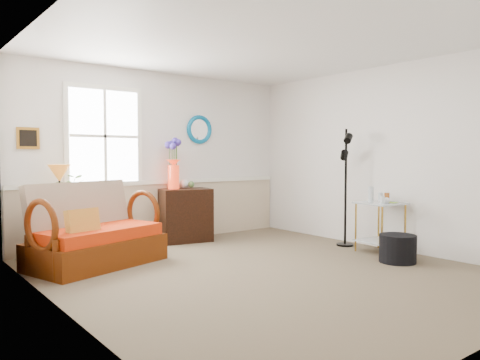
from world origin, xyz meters
TOP-DOWN VIEW (x-y plane):
  - floor at (0.00, 0.00)m, footprint 4.50×5.00m
  - ceiling at (0.00, 0.00)m, footprint 4.50×5.00m
  - walls at (0.00, 0.00)m, footprint 4.51×5.01m
  - wainscot at (0.00, 2.48)m, footprint 4.46×0.02m
  - chair_rail at (0.00, 2.47)m, footprint 4.46×0.04m
  - window at (-0.90, 2.47)m, footprint 1.14×0.06m
  - picture at (-1.92, 2.48)m, footprint 0.28×0.03m
  - mirror at (0.70, 2.48)m, footprint 0.47×0.07m
  - loveseat at (-1.40, 1.51)m, footprint 1.71×1.27m
  - throw_pillow at (-1.64, 1.30)m, footprint 0.41×0.20m
  - lamp_stand at (-1.64, 2.21)m, footprint 0.44×0.44m
  - table_lamp at (-1.62, 2.19)m, footprint 0.38×0.38m
  - potted_plant at (-1.48, 2.21)m, footprint 0.45×0.48m
  - cabinet at (0.27, 2.22)m, footprint 0.85×0.64m
  - flower_vase at (0.11, 2.30)m, footprint 0.24×0.24m
  - side_table at (1.95, -0.13)m, footprint 0.59×0.59m
  - tabletop_items at (1.96, -0.12)m, footprint 0.42×0.42m
  - floor_lamp at (1.94, 0.47)m, footprint 0.33×0.33m
  - ottoman at (1.61, -0.63)m, footprint 0.48×0.48m

SIDE VIEW (x-z plane):
  - floor at x=0.00m, z-range -0.01..0.01m
  - ottoman at x=1.61m, z-range 0.00..0.35m
  - side_table at x=1.95m, z-range 0.00..0.69m
  - lamp_stand at x=-1.64m, z-range 0.00..0.69m
  - cabinet at x=0.27m, z-range 0.00..0.82m
  - wainscot at x=0.00m, z-range 0.00..0.90m
  - loveseat at x=-1.40m, z-range 0.00..1.00m
  - throw_pillow at x=-1.64m, z-range 0.33..0.72m
  - tabletop_items at x=1.96m, z-range 0.69..0.91m
  - potted_plant at x=-1.48m, z-range 0.69..1.00m
  - floor_lamp at x=1.94m, z-range 0.00..1.71m
  - chair_rail at x=0.00m, z-range 0.89..0.95m
  - table_lamp at x=-1.62m, z-range 0.69..1.21m
  - flower_vase at x=0.11m, z-range 0.82..1.57m
  - walls at x=0.00m, z-range 0.00..2.60m
  - picture at x=-1.92m, z-range 1.41..1.69m
  - window at x=-0.90m, z-range 0.88..2.32m
  - mirror at x=0.70m, z-range 1.51..1.99m
  - ceiling at x=0.00m, z-range 2.60..2.60m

